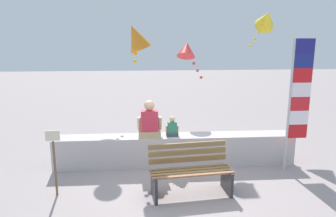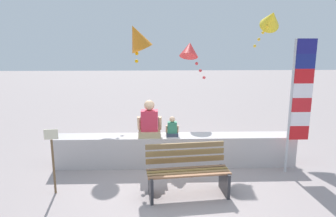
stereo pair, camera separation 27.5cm
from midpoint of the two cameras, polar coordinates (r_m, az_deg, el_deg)
name	(u,v)px [view 1 (the left image)]	position (r m, az deg, el deg)	size (l,w,h in m)	color
ground_plane	(180,185)	(6.45, 0.80, -13.13)	(40.00, 40.00, 0.00)	gray
seawall_ledge	(175,150)	(7.26, 0.12, -7.21)	(5.19, 0.48, 0.67)	#BAB2B2
park_bench	(190,172)	(6.00, 2.55, -10.91)	(1.51, 0.77, 0.88)	#946344
person_adult	(150,122)	(7.02, -4.33, -2.43)	(0.52, 0.38, 0.79)	tan
person_child	(172,128)	(7.07, -0.38, -3.45)	(0.28, 0.21, 0.43)	#343F52
flag_banner	(297,96)	(7.10, 20.41, 2.08)	(0.45, 0.05, 2.73)	#B7B7BC
kite_orange	(136,37)	(7.32, -6.61, 12.12)	(0.73, 0.63, 0.92)	orange
kite_red	(187,50)	(8.68, 2.32, 10.12)	(0.74, 0.72, 1.04)	red
kite_yellow	(266,19)	(9.65, 15.85, 14.63)	(0.74, 0.80, 1.13)	yellow
sign_post	(54,157)	(6.18, -20.31, -7.94)	(0.24, 0.04, 1.20)	brown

